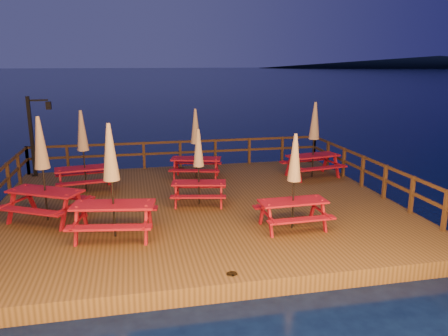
% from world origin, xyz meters
% --- Properties ---
extents(ground, '(500.00, 500.00, 0.00)m').
position_xyz_m(ground, '(0.00, 0.00, 0.00)').
color(ground, black).
rests_on(ground, ground).
extents(deck, '(12.00, 10.00, 0.40)m').
position_xyz_m(deck, '(0.00, 0.00, 0.20)').
color(deck, '#4C3518').
rests_on(deck, ground).
extents(deck_piles, '(11.44, 9.44, 1.40)m').
position_xyz_m(deck_piles, '(0.00, 0.00, -0.30)').
color(deck_piles, '#392112').
rests_on(deck_piles, ground).
extents(railing, '(11.80, 9.75, 1.10)m').
position_xyz_m(railing, '(0.00, 1.78, 1.16)').
color(railing, '#392112').
rests_on(railing, deck).
extents(lamp_post, '(0.85, 0.18, 3.00)m').
position_xyz_m(lamp_post, '(-5.39, 4.55, 2.20)').
color(lamp_post, black).
rests_on(lamp_post, deck).
extents(headland_right, '(230.40, 86.40, 7.00)m').
position_xyz_m(headland_right, '(185.00, 230.00, 3.50)').
color(headland_right, black).
rests_on(headland_right, ground).
extents(picnic_table_0, '(2.23, 1.94, 2.85)m').
position_xyz_m(picnic_table_0, '(-2.41, -2.08, 1.88)').
color(picnic_table_0, maroon).
rests_on(picnic_table_0, deck).
extents(picnic_table_1, '(2.11, 1.83, 2.71)m').
position_xyz_m(picnic_table_1, '(-3.48, 2.11, 1.81)').
color(picnic_table_1, maroon).
rests_on(picnic_table_1, deck).
extents(picnic_table_2, '(1.80, 1.50, 2.50)m').
position_xyz_m(picnic_table_2, '(2.12, -2.45, 1.70)').
color(picnic_table_2, maroon).
rests_on(picnic_table_2, deck).
extents(picnic_table_3, '(2.21, 1.92, 2.80)m').
position_xyz_m(picnic_table_3, '(4.69, 2.27, 1.86)').
color(picnic_table_3, maroon).
rests_on(picnic_table_3, deck).
extents(picnic_table_4, '(2.55, 2.41, 2.87)m').
position_xyz_m(picnic_table_4, '(-4.26, -0.54, 1.89)').
color(picnic_table_4, maroon).
rests_on(picnic_table_4, deck).
extents(picnic_table_5, '(1.86, 1.64, 2.32)m').
position_xyz_m(picnic_table_5, '(0.02, -0.03, 1.61)').
color(picnic_table_5, maroon).
rests_on(picnic_table_5, deck).
extents(picnic_table_6, '(2.13, 1.90, 2.59)m').
position_xyz_m(picnic_table_6, '(0.37, 2.92, 1.74)').
color(picnic_table_6, maroon).
rests_on(picnic_table_6, deck).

